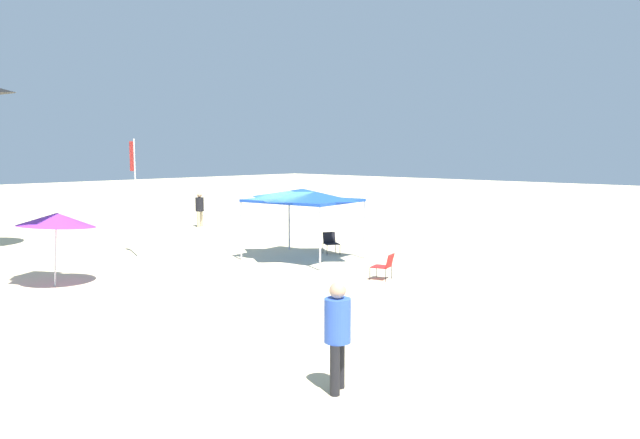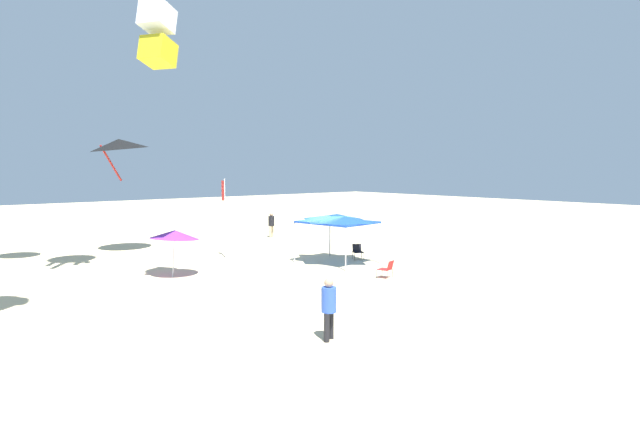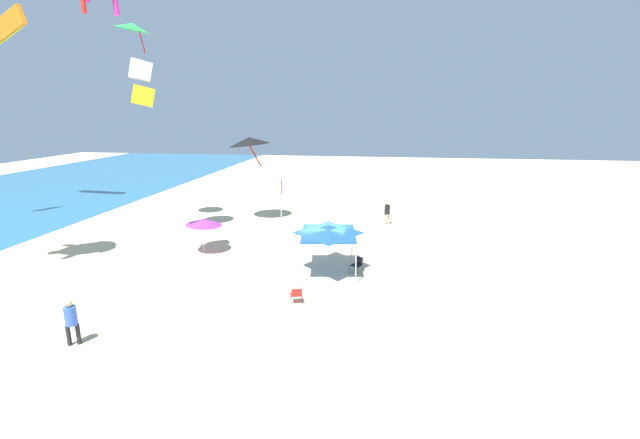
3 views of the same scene
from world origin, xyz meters
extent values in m
cube|color=beige|center=(0.00, 0.00, -0.05)|extent=(120.00, 120.00, 0.10)
cylinder|color=#B7B7BC|center=(-2.25, -1.95, 1.06)|extent=(0.07, 0.07, 2.12)
cylinder|color=#B7B7BC|center=(1.23, -1.48, 1.06)|extent=(0.07, 0.07, 2.12)
cylinder|color=#B7B7BC|center=(-2.63, 0.86, 1.06)|extent=(0.07, 0.07, 2.12)
cylinder|color=#B7B7BC|center=(0.85, 1.33, 1.06)|extent=(0.07, 0.07, 2.12)
cube|color=blue|center=(-0.70, -0.31, 2.17)|extent=(3.94, 3.35, 0.10)
pyramid|color=blue|center=(-0.70, -0.31, 2.41)|extent=(3.86, 3.29, 0.38)
cylinder|color=silver|center=(1.43, 7.86, 1.07)|extent=(0.06, 0.20, 2.14)
cone|color=purple|center=(1.43, 7.79, 1.96)|extent=(2.22, 2.24, 0.56)
cylinder|color=black|center=(-4.67, 0.44, 0.20)|extent=(0.02, 0.02, 0.40)
cylinder|color=black|center=(-4.81, 0.94, 0.20)|extent=(0.02, 0.02, 0.40)
cylinder|color=black|center=(-5.17, 0.30, 0.20)|extent=(0.02, 0.02, 0.40)
cylinder|color=black|center=(-5.31, 0.80, 0.20)|extent=(0.02, 0.02, 0.40)
cube|color=red|center=(-4.99, 0.62, 0.40)|extent=(0.64, 0.64, 0.03)
cube|color=red|center=(-5.27, 0.54, 0.61)|extent=(0.26, 0.51, 0.41)
cylinder|color=black|center=(-0.79, -1.51, 0.20)|extent=(0.02, 0.02, 0.40)
cylinder|color=black|center=(-1.05, -1.96, 0.20)|extent=(0.02, 0.02, 0.40)
cylinder|color=black|center=(-0.34, -1.77, 0.20)|extent=(0.02, 0.02, 0.40)
cylinder|color=black|center=(-0.60, -2.22, 0.20)|extent=(0.02, 0.02, 0.40)
cube|color=black|center=(-0.70, -1.86, 0.40)|extent=(0.71, 0.71, 0.03)
cube|color=black|center=(-0.45, -2.01, 0.61)|extent=(0.36, 0.49, 0.41)
cylinder|color=silver|center=(4.27, 3.53, 2.20)|extent=(0.06, 0.06, 4.41)
cube|color=red|center=(4.44, 3.53, 3.76)|extent=(0.30, 0.02, 1.10)
cylinder|color=black|center=(-9.87, 8.14, 0.42)|extent=(0.16, 0.16, 0.84)
cylinder|color=black|center=(-10.01, 8.43, 0.42)|extent=(0.16, 0.16, 0.84)
cylinder|color=blue|center=(-9.94, 8.28, 1.21)|extent=(0.44, 0.44, 0.73)
sphere|color=tan|center=(-9.94, 8.28, 1.71)|extent=(0.27, 0.27, 0.27)
cylinder|color=#C6B28C|center=(10.09, -3.67, 0.41)|extent=(0.16, 0.16, 0.82)
cylinder|color=#C6B28C|center=(9.94, -3.38, 0.41)|extent=(0.16, 0.16, 0.82)
cylinder|color=black|center=(10.02, -3.53, 1.18)|extent=(0.43, 0.43, 0.72)
sphere|color=tan|center=(10.02, -3.53, 1.67)|extent=(0.27, 0.27, 0.27)
cone|color=black|center=(9.66, 7.29, 6.36)|extent=(3.41, 3.45, 0.95)
cylinder|color=red|center=(10.98, 7.36, 5.28)|extent=(0.18, 1.28, 2.16)
cube|color=white|center=(-1.29, 9.49, 10.72)|extent=(1.55, 1.61, 1.16)
cube|color=yellow|center=(-1.29, 9.49, 9.43)|extent=(1.55, 1.61, 1.16)
camera|label=1|loc=(-16.47, 15.72, 3.97)|focal=34.86mm
camera|label=2|loc=(-21.16, 18.03, 4.99)|focal=29.51mm
camera|label=3|loc=(-23.33, -3.25, 8.75)|focal=24.38mm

